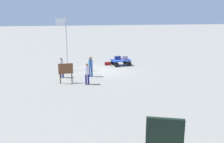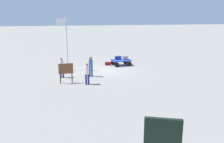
# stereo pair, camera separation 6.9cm
# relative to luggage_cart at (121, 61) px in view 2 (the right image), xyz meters

# --- Properties ---
(ground_plane) EXTENTS (120.00, 120.00, 0.00)m
(ground_plane) POSITION_rel_luggage_cart_xyz_m (1.98, 1.65, -0.43)
(ground_plane) COLOR gray
(luggage_cart) EXTENTS (2.04, 1.54, 0.58)m
(luggage_cart) POSITION_rel_luggage_cart_xyz_m (0.00, 0.00, 0.00)
(luggage_cart) COLOR blue
(luggage_cart) RESTS_ON ground
(suitcase_navy) EXTENTS (0.57, 0.45, 0.39)m
(suitcase_navy) POSITION_rel_luggage_cart_xyz_m (-0.41, 0.00, 0.34)
(suitcase_navy) COLOR gray
(suitcase_navy) RESTS_ON luggage_cart
(suitcase_olive) EXTENTS (0.63, 0.38, 0.34)m
(suitcase_olive) POSITION_rel_luggage_cart_xyz_m (0.27, -0.20, 0.32)
(suitcase_olive) COLOR navy
(suitcase_olive) RESTS_ON luggage_cart
(suitcase_dark) EXTENTS (0.62, 0.37, 0.30)m
(suitcase_dark) POSITION_rel_luggage_cart_xyz_m (1.27, -0.35, -0.28)
(suitcase_dark) COLOR maroon
(suitcase_dark) RESTS_ON ground
(worker_lead) EXTENTS (0.45, 0.45, 1.65)m
(worker_lead) POSITION_rel_luggage_cart_xyz_m (3.63, 5.90, 0.53)
(worker_lead) COLOR navy
(worker_lead) RESTS_ON ground
(worker_trailing) EXTENTS (0.34, 0.32, 1.67)m
(worker_trailing) POSITION_rel_luggage_cart_xyz_m (5.63, 3.71, 0.52)
(worker_trailing) COLOR navy
(worker_trailing) RESTS_ON ground
(worker_supervisor) EXTENTS (0.44, 0.44, 1.71)m
(worker_supervisor) POSITION_rel_luggage_cart_xyz_m (3.23, 3.74, 0.57)
(worker_supervisor) COLOR navy
(worker_supervisor) RESTS_ON ground
(flagpole) EXTENTS (0.92, 0.10, 4.84)m
(flagpole) POSITION_rel_luggage_cart_xyz_m (5.33, 1.18, 2.46)
(flagpole) COLOR silver
(flagpole) RESTS_ON ground
(signboard) EXTENTS (1.10, 0.17, 1.56)m
(signboard) POSITION_rel_luggage_cart_xyz_m (5.21, 5.39, 0.61)
(signboard) COLOR #4C3319
(signboard) RESTS_ON ground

